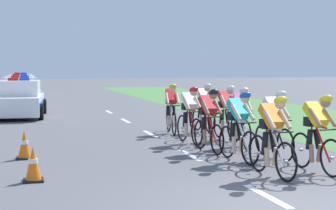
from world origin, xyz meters
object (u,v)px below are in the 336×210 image
at_px(cyclist_lead, 272,135).
at_px(cyclist_third, 239,126).
at_px(police_car_nearest, 19,100).
at_px(traffic_cone_mid, 24,145).
at_px(cyclist_second, 317,132).
at_px(cyclist_seventh, 190,114).
at_px(cyclist_ninth, 171,108).
at_px(police_car_second, 20,93).
at_px(cyclist_tenth, 204,107).
at_px(cyclist_fifth, 209,119).
at_px(police_car_third, 20,89).
at_px(cyclist_sixth, 241,116).
at_px(cyclist_fourth, 274,123).
at_px(cyclist_eighth, 226,112).
at_px(traffic_cone_near, 33,164).
at_px(police_car_furthest, 21,85).

relative_size(cyclist_lead, cyclist_third, 1.00).
bearing_deg(police_car_nearest, traffic_cone_mid, -89.15).
xyz_separation_m(cyclist_second, cyclist_seventh, (-1.20, 4.32, 0.00)).
distance_m(cyclist_ninth, police_car_second, 12.99).
bearing_deg(cyclist_seventh, police_car_nearest, 116.52).
relative_size(cyclist_lead, cyclist_ninth, 1.00).
bearing_deg(cyclist_seventh, cyclist_third, -85.93).
relative_size(cyclist_ninth, traffic_cone_mid, 2.69).
relative_size(cyclist_second, cyclist_tenth, 1.00).
xyz_separation_m(cyclist_fifth, police_car_third, (-4.42, 21.48, -0.11)).
height_order(cyclist_fifth, cyclist_sixth, same).
distance_m(cyclist_fourth, police_car_second, 17.84).
distance_m(cyclist_sixth, cyclist_seventh, 1.38).
bearing_deg(cyclist_lead, cyclist_second, 7.28).
xyz_separation_m(cyclist_eighth, police_car_third, (-5.62, 19.59, -0.11)).
bearing_deg(traffic_cone_near, cyclist_tenth, 48.06).
bearing_deg(police_car_furthest, police_car_third, -90.01).
relative_size(cyclist_lead, cyclist_seventh, 1.00).
height_order(cyclist_tenth, traffic_cone_near, cyclist_tenth).
relative_size(cyclist_eighth, police_car_nearest, 0.38).
height_order(cyclist_eighth, traffic_cone_mid, cyclist_eighth).
distance_m(cyclist_ninth, traffic_cone_near, 7.20).
relative_size(cyclist_second, cyclist_fourth, 1.00).
relative_size(cyclist_third, police_car_furthest, 0.38).
distance_m(cyclist_fourth, cyclist_ninth, 4.89).
bearing_deg(police_car_nearest, police_car_second, 89.97).
bearing_deg(traffic_cone_near, cyclist_seventh, 41.82).
bearing_deg(cyclist_fourth, cyclist_sixth, 90.84).
xyz_separation_m(cyclist_ninth, traffic_cone_near, (-4.21, -5.82, -0.48)).
bearing_deg(cyclist_lead, police_car_nearest, 109.10).
height_order(cyclist_second, police_car_furthest, police_car_furthest).
distance_m(cyclist_fourth, police_car_nearest, 12.74).
distance_m(cyclist_second, cyclist_fifth, 3.11).
relative_size(cyclist_fifth, traffic_cone_mid, 2.69).
height_order(cyclist_seventh, police_car_furthest, police_car_furthest).
bearing_deg(police_car_third, cyclist_eighth, -73.98).
xyz_separation_m(cyclist_ninth, cyclist_tenth, (1.07, 0.05, 0.00)).
distance_m(cyclist_second, cyclist_fourth, 1.69).
xyz_separation_m(cyclist_seventh, cyclist_eighth, (1.21, 0.45, 0.00)).
height_order(cyclist_fifth, police_car_nearest, police_car_nearest).
bearing_deg(cyclist_sixth, police_car_second, 110.07).
relative_size(cyclist_sixth, cyclist_tenth, 1.00).
height_order(cyclist_second, cyclist_fifth, same).
xyz_separation_m(cyclist_fourth, cyclist_sixth, (-0.03, 1.83, 0.00)).
height_order(cyclist_second, cyclist_eighth, same).
distance_m(cyclist_sixth, traffic_cone_mid, 5.42).
height_order(cyclist_seventh, cyclist_eighth, same).
height_order(cyclist_lead, cyclist_third, same).
bearing_deg(traffic_cone_mid, cyclist_ninth, 37.95).
bearing_deg(cyclist_fourth, cyclist_fifth, 133.67).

